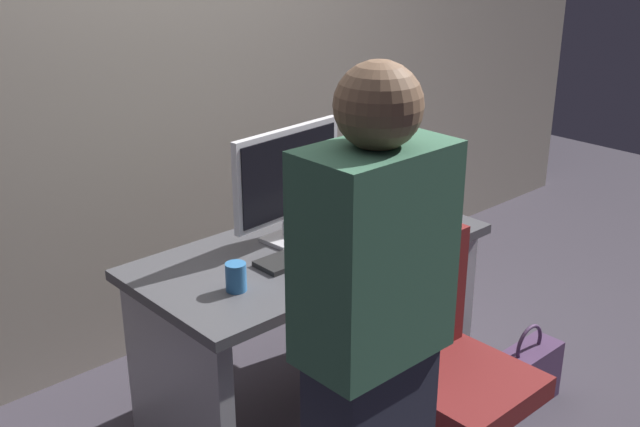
{
  "coord_description": "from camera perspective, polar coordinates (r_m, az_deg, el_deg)",
  "views": [
    {
      "loc": [
        -1.85,
        -2.07,
        1.96
      ],
      "look_at": [
        0.0,
        -0.05,
        0.89
      ],
      "focal_mm": 43.49,
      "sensor_mm": 36.0,
      "label": 1
    }
  ],
  "objects": [
    {
      "name": "monitor",
      "position": [
        3.0,
        -2.35,
        2.6
      ],
      "size": [
        0.54,
        0.16,
        0.46
      ],
      "color": "silver",
      "rests_on": "desk"
    },
    {
      "name": "wall_back",
      "position": [
        3.56,
        -11.11,
        13.57
      ],
      "size": [
        6.4,
        0.1,
        3.0
      ],
      "primitive_type": "cube",
      "color": "#9E9384",
      "rests_on": "ground"
    },
    {
      "name": "book_stack",
      "position": [
        3.39,
        4.64,
        1.91
      ],
      "size": [
        0.23,
        0.21,
        0.19
      ],
      "color": "#594C72",
      "rests_on": "desk"
    },
    {
      "name": "keyboard",
      "position": [
        2.95,
        -0.96,
        -2.91
      ],
      "size": [
        0.43,
        0.13,
        0.02
      ],
      "primitive_type": "cube",
      "rotation": [
        0.0,
        0.0,
        0.0
      ],
      "color": "#262626",
      "rests_on": "desk"
    },
    {
      "name": "cup_near_keyboard",
      "position": [
        2.68,
        -6.2,
        -4.66
      ],
      "size": [
        0.07,
        0.07,
        0.1
      ],
      "primitive_type": "cylinder",
      "color": "#3372B2",
      "rests_on": "desk"
    },
    {
      "name": "ground_plane",
      "position": [
        3.4,
        -0.59,
        -13.86
      ],
      "size": [
        9.0,
        9.0,
        0.0
      ],
      "primitive_type": "plane",
      "color": "#3D3842"
    },
    {
      "name": "handbag",
      "position": [
        3.44,
        14.89,
        -11.47
      ],
      "size": [
        0.34,
        0.14,
        0.38
      ],
      "color": "#4C3356",
      "rests_on": "ground"
    },
    {
      "name": "mouse",
      "position": [
        3.13,
        2.56,
        -1.27
      ],
      "size": [
        0.06,
        0.1,
        0.03
      ],
      "primitive_type": "ellipsoid",
      "color": "white",
      "rests_on": "desk"
    },
    {
      "name": "desk",
      "position": [
        3.13,
        -0.62,
        -6.24
      ],
      "size": [
        1.41,
        0.69,
        0.74
      ],
      "color": "#4C4C51",
      "rests_on": "ground"
    },
    {
      "name": "person_at_desk",
      "position": [
        2.13,
        3.81,
        -10.39
      ],
      "size": [
        0.4,
        0.24,
        1.64
      ],
      "color": "#262838",
      "rests_on": "ground"
    },
    {
      "name": "cell_phone",
      "position": [
        3.24,
        8.65,
        -0.97
      ],
      "size": [
        0.11,
        0.16,
        0.01
      ],
      "primitive_type": "cube",
      "rotation": [
        0.0,
        0.0,
        -0.28
      ],
      "color": "black",
      "rests_on": "desk"
    },
    {
      "name": "office_chair",
      "position": [
        2.78,
        9.48,
        -12.42
      ],
      "size": [
        0.52,
        0.52,
        0.94
      ],
      "color": "black",
      "rests_on": "ground"
    }
  ]
}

